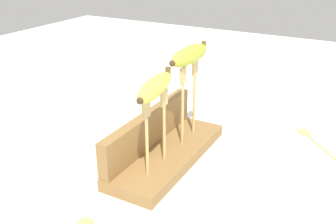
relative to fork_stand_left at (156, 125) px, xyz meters
name	(u,v)px	position (x,y,z in m)	size (l,w,h in m)	color
ground_plane	(168,159)	(0.08, 0.01, -0.13)	(3.00, 3.00, 0.00)	silver
wooden_board	(168,154)	(0.08, 0.01, -0.12)	(0.38, 0.13, 0.03)	olive
board_backstop	(149,129)	(0.08, 0.07, -0.06)	(0.37, 0.03, 0.09)	olive
fork_stand_left	(156,125)	(0.00, 0.00, 0.00)	(0.10, 0.01, 0.17)	tan
fork_stand_right	(189,95)	(0.16, 0.00, 0.01)	(0.09, 0.01, 0.20)	tan
banana_raised_left	(155,87)	(0.00, 0.00, 0.09)	(0.17, 0.07, 0.04)	#DBD147
banana_raised_right	(190,55)	(0.16, 0.00, 0.12)	(0.16, 0.05, 0.04)	#B2C138
fork_fallen_far	(313,139)	(0.36, -0.28, -0.13)	(0.15, 0.13, 0.01)	tan
banana_chunk_near	(151,119)	(0.23, 0.15, -0.11)	(0.06, 0.06, 0.03)	gold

